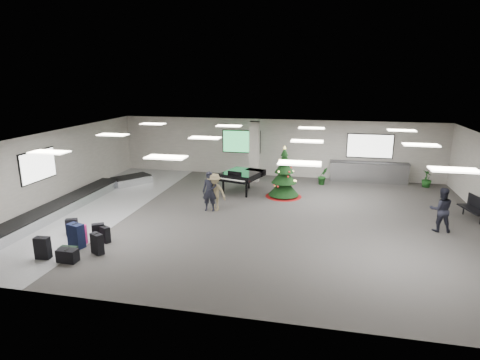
% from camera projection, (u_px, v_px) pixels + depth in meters
% --- Properties ---
extents(ground, '(18.00, 18.00, 0.00)m').
position_uv_depth(ground, '(254.00, 216.00, 16.23)').
color(ground, '#343230').
rests_on(ground, ground).
extents(room_envelope, '(18.02, 14.02, 3.21)m').
position_uv_depth(room_envelope, '(248.00, 156.00, 16.36)').
color(room_envelope, '#A09B92').
rests_on(room_envelope, ground).
extents(baggage_carousel, '(2.28, 9.71, 0.43)m').
position_uv_depth(baggage_carousel, '(79.00, 200.00, 17.70)').
color(baggage_carousel, silver).
rests_on(baggage_carousel, ground).
extents(service_counter, '(4.05, 0.65, 1.08)m').
position_uv_depth(service_counter, '(368.00, 172.00, 21.36)').
color(service_counter, silver).
rests_on(service_counter, ground).
extents(suitcase_0, '(0.47, 0.29, 0.72)m').
position_uv_depth(suitcase_0, '(43.00, 248.00, 12.40)').
color(suitcase_0, black).
rests_on(suitcase_0, ground).
extents(suitcase_1, '(0.49, 0.41, 0.70)m').
position_uv_depth(suitcase_1, '(97.00, 244.00, 12.74)').
color(suitcase_1, black).
rests_on(suitcase_1, ground).
extents(pink_suitcase, '(0.46, 0.31, 0.69)m').
position_uv_depth(pink_suitcase, '(80.00, 235.00, 13.47)').
color(pink_suitcase, '#EB1E7B').
rests_on(pink_suitcase, ground).
extents(suitcase_3, '(0.47, 0.40, 0.63)m').
position_uv_depth(suitcase_3, '(98.00, 232.00, 13.77)').
color(suitcase_3, black).
rests_on(suitcase_3, ground).
extents(navy_suitcase, '(0.59, 0.45, 0.83)m').
position_uv_depth(navy_suitcase, '(76.00, 236.00, 13.21)').
color(navy_suitcase, black).
rests_on(navy_suitcase, ground).
extents(green_duffel, '(0.55, 0.29, 0.38)m').
position_uv_depth(green_duffel, '(68.00, 252.00, 12.49)').
color(green_duffel, black).
rests_on(green_duffel, ground).
extents(suitcase_7, '(0.43, 0.36, 0.58)m').
position_uv_depth(suitcase_7, '(105.00, 234.00, 13.66)').
color(suitcase_7, black).
rests_on(suitcase_7, ground).
extents(suitcase_8, '(0.45, 0.37, 0.60)m').
position_uv_depth(suitcase_8, '(72.00, 227.00, 14.31)').
color(suitcase_8, black).
rests_on(suitcase_8, ground).
extents(black_duffel, '(0.61, 0.34, 0.42)m').
position_uv_depth(black_duffel, '(68.00, 255.00, 12.23)').
color(black_duffel, black).
rests_on(black_duffel, ground).
extents(christmas_tree, '(1.71, 1.71, 2.44)m').
position_uv_depth(christmas_tree, '(284.00, 179.00, 18.71)').
color(christmas_tree, maroon).
rests_on(christmas_tree, ground).
extents(grand_piano, '(2.09, 2.42, 1.18)m').
position_uv_depth(grand_piano, '(241.00, 175.00, 19.43)').
color(grand_piano, black).
rests_on(grand_piano, ground).
extents(bench, '(0.82, 1.50, 0.90)m').
position_uv_depth(bench, '(476.00, 207.00, 15.77)').
color(bench, black).
rests_on(bench, ground).
extents(traveler_a, '(0.64, 0.44, 1.68)m').
position_uv_depth(traveler_a, '(210.00, 191.00, 16.73)').
color(traveler_a, black).
rests_on(traveler_a, ground).
extents(traveler_b, '(1.13, 0.79, 1.60)m').
position_uv_depth(traveler_b, '(215.00, 192.00, 16.76)').
color(traveler_b, '#7B6C4C').
rests_on(traveler_b, ground).
extents(traveler_bench, '(0.81, 0.64, 1.65)m').
position_uv_depth(traveler_bench, '(441.00, 210.00, 14.50)').
color(traveler_bench, black).
rests_on(traveler_bench, ground).
extents(potted_plant_left, '(0.65, 0.61, 0.92)m').
position_uv_depth(potted_plant_left, '(323.00, 176.00, 20.87)').
color(potted_plant_left, '#144118').
rests_on(potted_plant_left, ground).
extents(potted_plant_right, '(0.62, 0.62, 0.88)m').
position_uv_depth(potted_plant_right, '(427.00, 179.00, 20.39)').
color(potted_plant_right, '#144118').
rests_on(potted_plant_right, ground).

